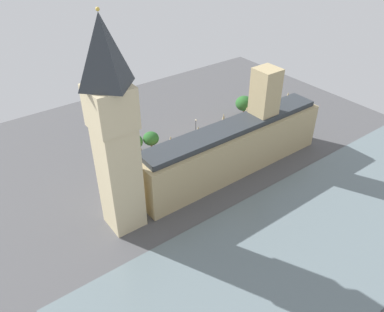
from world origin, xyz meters
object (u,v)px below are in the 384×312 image
(parliament_building, at_px, (237,144))
(double_decker_bus_far_end, at_px, (150,161))
(double_decker_bus_midblock, at_px, (245,127))
(car_yellow_cab_by_river_gate, at_px, (218,146))
(street_lamp_slot_12, at_px, (154,144))
(pedestrian_near_tower, at_px, (259,135))
(pedestrian_trailing, at_px, (273,131))
(street_lamp_slot_11, at_px, (196,125))
(clock_tower, at_px, (114,130))
(plane_tree_slot_10, at_px, (151,139))
(car_silver_corner, at_px, (185,158))
(plane_tree_kerbside, at_px, (134,142))
(pedestrian_leading, at_px, (214,156))
(plane_tree_opposite_hall, at_px, (244,103))
(car_dark_green_under_trees, at_px, (197,150))

(parliament_building, distance_m, double_decker_bus_far_end, 27.13)
(double_decker_bus_midblock, relative_size, car_yellow_cab_by_river_gate, 2.20)
(street_lamp_slot_12, bearing_deg, pedestrian_near_tower, -110.29)
(parliament_building, xyz_separation_m, double_decker_bus_midblock, (13.69, -17.08, -6.10))
(pedestrian_trailing, xyz_separation_m, street_lamp_slot_11, (14.60, 24.21, 4.09))
(pedestrian_trailing, bearing_deg, street_lamp_slot_12, -176.25)
(clock_tower, distance_m, street_lamp_slot_12, 40.45)
(clock_tower, distance_m, plane_tree_slot_10, 37.61)
(car_silver_corner, height_order, plane_tree_kerbside, plane_tree_kerbside)
(double_decker_bus_midblock, distance_m, plane_tree_kerbside, 41.05)
(pedestrian_leading, bearing_deg, street_lamp_slot_11, 164.60)
(clock_tower, xyz_separation_m, pedestrian_near_tower, (9.65, -58.88, -27.18))
(car_yellow_cab_by_river_gate, xyz_separation_m, car_silver_corner, (0.86, 13.24, -0.00))
(car_silver_corner, relative_size, pedestrian_leading, 2.90)
(car_yellow_cab_by_river_gate, relative_size, street_lamp_slot_11, 0.69)
(plane_tree_slot_10, xyz_separation_m, street_lamp_slot_11, (1.38, -19.05, -1.97))
(car_silver_corner, relative_size, street_lamp_slot_12, 0.84)
(pedestrian_trailing, xyz_separation_m, plane_tree_opposite_hall, (15.17, 0.69, 5.26))
(street_lamp_slot_12, bearing_deg, plane_tree_opposite_hall, -88.24)
(double_decker_bus_midblock, xyz_separation_m, street_lamp_slot_11, (8.85, 15.45, 2.20))
(double_decker_bus_far_end, bearing_deg, street_lamp_slot_11, -68.98)
(plane_tree_opposite_hall, bearing_deg, street_lamp_slot_11, 91.38)
(double_decker_bus_midblock, height_order, pedestrian_near_tower, double_decker_bus_midblock)
(pedestrian_near_tower, bearing_deg, car_dark_green_under_trees, 165.25)
(pedestrian_near_tower, relative_size, pedestrian_trailing, 0.98)
(double_decker_bus_midblock, bearing_deg, double_decker_bus_far_end, -89.05)
(pedestrian_trailing, bearing_deg, car_silver_corner, -165.63)
(plane_tree_kerbside, bearing_deg, street_lamp_slot_11, -90.61)
(clock_tower, height_order, street_lamp_slot_12, clock_tower)
(plane_tree_opposite_hall, bearing_deg, pedestrian_near_tower, 158.74)
(double_decker_bus_far_end, bearing_deg, plane_tree_slot_10, -31.05)
(clock_tower, relative_size, car_yellow_cab_by_river_gate, 11.16)
(double_decker_bus_midblock, xyz_separation_m, street_lamp_slot_12, (8.15, 33.07, 1.36))
(pedestrian_leading, distance_m, street_lamp_slot_12, 19.89)
(car_dark_green_under_trees, xyz_separation_m, pedestrian_trailing, (-6.40, -29.84, -0.14))
(car_dark_green_under_trees, xyz_separation_m, plane_tree_kerbside, (8.46, 18.74, 5.85))
(pedestrian_leading, bearing_deg, car_yellow_cab_by_river_gate, 124.45)
(double_decker_bus_midblock, relative_size, pedestrian_near_tower, 6.62)
(car_dark_green_under_trees, xyz_separation_m, car_silver_corner, (-1.49, 6.13, 0.00))
(double_decker_bus_midblock, distance_m, car_yellow_cab_by_river_gate, 14.18)
(clock_tower, distance_m, plane_tree_kerbside, 35.88)
(plane_tree_slot_10, bearing_deg, car_yellow_cab_by_river_gate, -114.09)
(car_yellow_cab_by_river_gate, height_order, plane_tree_opposite_hall, plane_tree_opposite_hall)
(street_lamp_slot_11, bearing_deg, parliament_building, 175.87)
(car_yellow_cab_by_river_gate, xyz_separation_m, street_lamp_slot_12, (9.86, 19.10, 3.10))
(parliament_building, relative_size, double_decker_bus_midblock, 5.98)
(double_decker_bus_midblock, distance_m, double_decker_bus_far_end, 38.49)
(street_lamp_slot_11, bearing_deg, pedestrian_near_tower, -127.67)
(plane_tree_slot_10, height_order, street_lamp_slot_11, plane_tree_slot_10)
(street_lamp_slot_11, height_order, street_lamp_slot_12, street_lamp_slot_11)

